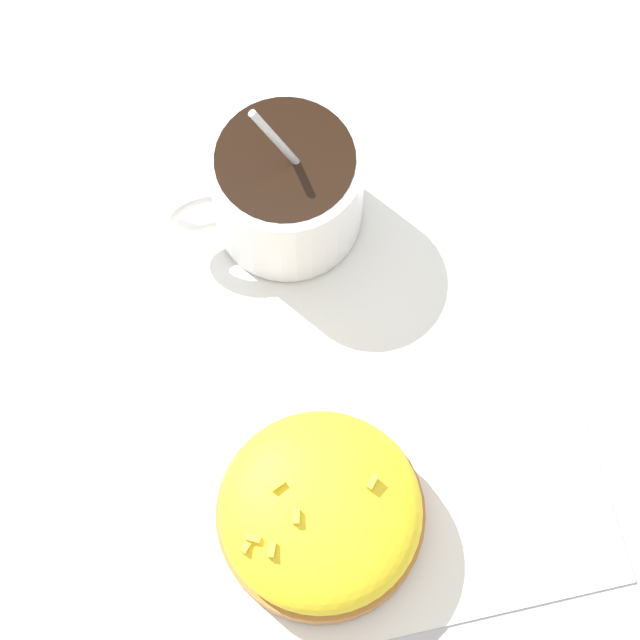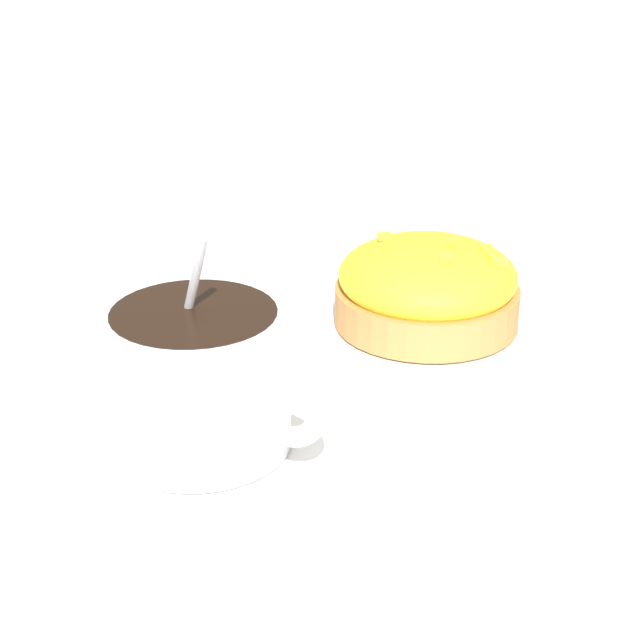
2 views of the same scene
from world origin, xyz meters
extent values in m
plane|color=#B2B2B7|center=(0.00, 0.00, 0.00)|extent=(3.00, 3.00, 0.00)
cube|color=white|center=(0.00, 0.00, 0.00)|extent=(0.32, 0.30, 0.00)
cylinder|color=white|center=(0.09, -0.01, 0.04)|extent=(0.08, 0.08, 0.06)
cylinder|color=black|center=(0.09, -0.01, 0.06)|extent=(0.07, 0.07, 0.01)
torus|color=white|center=(0.08, 0.04, 0.04)|extent=(0.01, 0.04, 0.04)
ellipsoid|color=silver|center=(0.10, 0.02, 0.01)|extent=(0.02, 0.03, 0.01)
cylinder|color=silver|center=(0.08, -0.01, 0.06)|extent=(0.02, 0.05, 0.09)
cylinder|color=#B2753D|center=(-0.08, 0.00, 0.01)|extent=(0.10, 0.10, 0.02)
ellipsoid|color=yellow|center=(-0.08, 0.00, 0.03)|extent=(0.10, 0.10, 0.04)
cube|color=yellow|center=(-0.08, -0.03, 0.05)|extent=(0.01, 0.01, 0.00)
cube|color=yellow|center=(-0.07, 0.02, 0.05)|extent=(0.01, 0.01, 0.00)
cube|color=yellow|center=(-0.10, 0.03, 0.05)|extent=(0.01, 0.01, 0.00)
cube|color=yellow|center=(-0.10, 0.04, 0.04)|extent=(0.01, 0.01, 0.00)
cube|color=yellow|center=(-0.10, 0.03, 0.05)|extent=(0.01, 0.01, 0.00)
cube|color=yellow|center=(-0.09, 0.01, 0.05)|extent=(0.01, 0.00, 0.00)
camera|label=1|loc=(-0.17, 0.01, 0.55)|focal=60.00mm
camera|label=2|loc=(0.37, 0.30, 0.26)|focal=60.00mm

